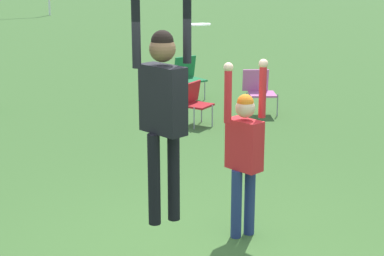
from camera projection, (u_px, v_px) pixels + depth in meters
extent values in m
cylinder|color=black|center=(154.00, 180.00, 6.14)|extent=(0.12, 0.12, 0.91)
cylinder|color=black|center=(174.00, 176.00, 6.24)|extent=(0.12, 0.12, 0.91)
cube|color=black|center=(163.00, 100.00, 5.98)|extent=(0.31, 0.51, 0.64)
sphere|color=brown|center=(162.00, 49.00, 5.86)|extent=(0.25, 0.25, 0.25)
sphere|color=black|center=(162.00, 41.00, 5.84)|extent=(0.21, 0.21, 0.21)
cylinder|color=black|center=(136.00, 30.00, 5.68)|extent=(0.08, 0.08, 0.68)
cylinder|color=black|center=(187.00, 27.00, 5.93)|extent=(0.08, 0.08, 0.68)
cylinder|color=navy|center=(236.00, 204.00, 7.10)|extent=(0.12, 0.12, 0.79)
cylinder|color=navy|center=(250.00, 201.00, 7.18)|extent=(0.12, 0.12, 0.79)
cube|color=red|center=(244.00, 145.00, 6.96)|extent=(0.29, 0.43, 0.56)
sphere|color=beige|center=(245.00, 108.00, 6.85)|extent=(0.21, 0.21, 0.21)
sphere|color=orange|center=(245.00, 103.00, 6.84)|extent=(0.18, 0.18, 0.18)
cylinder|color=red|center=(228.00, 95.00, 6.70)|extent=(0.08, 0.08, 0.59)
sphere|color=beige|center=(228.00, 67.00, 6.62)|extent=(0.10, 0.10, 0.10)
cylinder|color=red|center=(263.00, 91.00, 6.92)|extent=(0.08, 0.08, 0.59)
sphere|color=beige|center=(263.00, 64.00, 6.84)|extent=(0.10, 0.10, 0.10)
cylinder|color=white|center=(197.00, 24.00, 6.26)|extent=(0.27, 0.27, 0.03)
cylinder|color=gray|center=(186.00, 92.00, 13.58)|extent=(0.02, 0.02, 0.44)
cylinder|color=gray|center=(205.00, 90.00, 13.80)|extent=(0.02, 0.02, 0.44)
cylinder|color=gray|center=(176.00, 88.00, 13.96)|extent=(0.02, 0.02, 0.44)
cylinder|color=gray|center=(194.00, 86.00, 14.18)|extent=(0.02, 0.02, 0.44)
cube|color=#1E753D|center=(190.00, 80.00, 13.83)|extent=(0.59, 0.59, 0.04)
cube|color=#1E753D|center=(185.00, 67.00, 13.97)|extent=(0.54, 0.18, 0.47)
cylinder|color=gray|center=(194.00, 119.00, 11.51)|extent=(0.02, 0.02, 0.40)
cylinder|color=gray|center=(212.00, 116.00, 11.70)|extent=(0.02, 0.02, 0.40)
cylinder|color=gray|center=(184.00, 114.00, 11.83)|extent=(0.02, 0.02, 0.40)
cylinder|color=gray|center=(202.00, 112.00, 12.02)|extent=(0.02, 0.02, 0.40)
cube|color=#B21E23|center=(198.00, 105.00, 11.72)|extent=(0.61, 0.61, 0.04)
cube|color=#B21E23|center=(192.00, 92.00, 11.84)|extent=(0.45, 0.30, 0.39)
cylinder|color=gray|center=(259.00, 108.00, 12.23)|extent=(0.02, 0.02, 0.44)
cylinder|color=gray|center=(277.00, 105.00, 12.43)|extent=(0.02, 0.02, 0.44)
cylinder|color=gray|center=(247.00, 103.00, 12.59)|extent=(0.02, 0.02, 0.44)
cylinder|color=gray|center=(264.00, 101.00, 12.79)|extent=(0.02, 0.02, 0.44)
cube|color=#C666A3|center=(262.00, 94.00, 12.46)|extent=(0.68, 0.68, 0.04)
cube|color=#C666A3|center=(255.00, 80.00, 12.59)|extent=(0.50, 0.33, 0.44)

